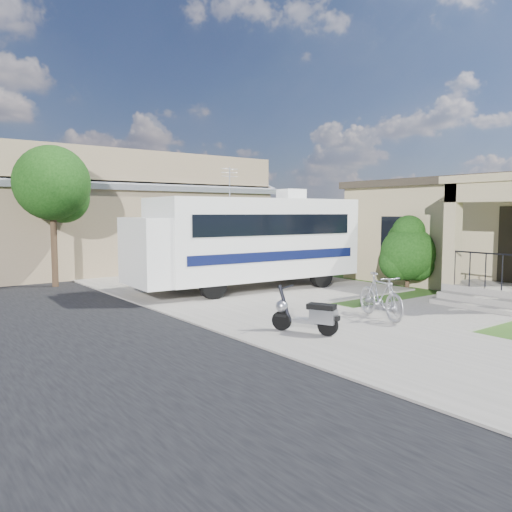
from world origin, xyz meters
TOP-DOWN VIEW (x-y plane):
  - ground at (0.00, 0.00)m, footprint 120.00×120.00m
  - sidewalk_slab at (-1.00, 10.00)m, footprint 4.00×80.00m
  - driveway_slab at (1.50, 4.50)m, footprint 7.00×6.00m
  - walk_slab at (3.00, -1.00)m, footprint 4.00×3.00m
  - house at (8.88, 1.43)m, footprint 9.47×7.80m
  - warehouse at (0.00, 13.97)m, footprint 12.50×8.40m
  - street_tree_a at (-3.70, 9.05)m, footprint 2.44×2.40m
  - motorhome at (0.82, 4.65)m, footprint 7.42×2.72m
  - shrub at (5.22, 1.98)m, footprint 1.91×1.83m
  - scooter at (-1.66, -0.77)m, footprint 0.79×1.33m
  - bicycle at (0.56, -0.71)m, footprint 0.96×1.76m
  - garden_hose at (3.81, -0.54)m, footprint 0.36×0.36m

SIDE VIEW (x-z plane):
  - ground at x=0.00m, z-range 0.00..0.00m
  - driveway_slab at x=1.50m, z-range 0.00..0.05m
  - walk_slab at x=3.00m, z-range 0.00..0.05m
  - sidewalk_slab at x=-1.00m, z-range 0.00..0.06m
  - garden_hose at x=3.81m, z-range 0.00..0.16m
  - scooter at x=-1.66m, z-range -0.04..0.89m
  - bicycle at x=0.56m, z-range 0.00..1.02m
  - shrub at x=5.22m, z-range 0.03..2.37m
  - motorhome at x=0.82m, z-range -0.26..3.48m
  - house at x=8.88m, z-range 0.00..3.55m
  - warehouse at x=0.00m, z-range -0.53..4.51m
  - street_tree_a at x=-3.70m, z-range 0.96..5.54m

